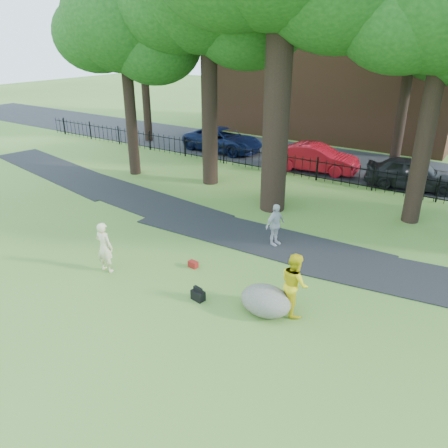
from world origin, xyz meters
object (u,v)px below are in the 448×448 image
Objects in this scene: lamppost at (133,144)px; man at (294,284)px; woman at (104,247)px; boulder at (266,299)px; red_sedan at (316,158)px.

man is at bearing -14.97° from lamppost.
boulder is (5.55, 0.86, -0.43)m from woman.
man is 0.91m from boulder.
boulder is at bearing -17.66° from lamppost.
lamppost reaches higher than woman.
woman is 5.63m from boulder.
woman is 6.31m from man.
lamppost is 0.70× the size of red_sedan.
red_sedan is (1.21, 14.61, -0.09)m from woman.
lamppost is at bearing 119.03° from red_sedan.
boulder is 0.45× the size of lamppost.
man is at bearing -172.62° from woman.
boulder is at bearing -168.33° from red_sedan.
woman reaches higher than boulder.
lamppost is at bearing 13.14° from man.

